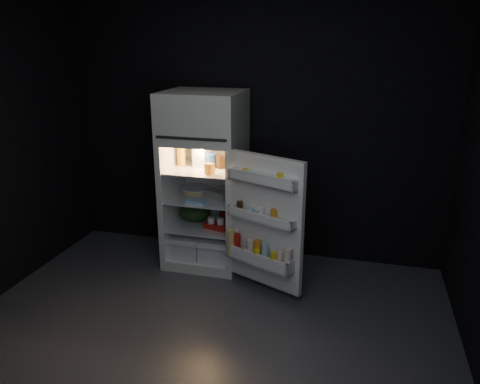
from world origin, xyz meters
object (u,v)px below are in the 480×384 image
(refrigerator, at_px, (205,174))
(fridge_door, at_px, (264,225))
(egg_carton, at_px, (217,195))
(milk_jug, at_px, (202,155))
(yogurt_tray, at_px, (217,226))

(refrigerator, relative_size, fridge_door, 1.46)
(refrigerator, height_order, egg_carton, refrigerator)
(egg_carton, bearing_deg, fridge_door, -14.84)
(milk_jug, xyz_separation_m, yogurt_tray, (0.19, -0.14, -0.69))
(refrigerator, xyz_separation_m, yogurt_tray, (0.15, -0.13, -0.50))
(fridge_door, bearing_deg, refrigerator, 143.92)
(refrigerator, bearing_deg, fridge_door, -36.08)
(refrigerator, height_order, milk_jug, refrigerator)
(refrigerator, xyz_separation_m, egg_carton, (0.13, -0.06, -0.19))
(yogurt_tray, bearing_deg, milk_jug, 159.11)
(fridge_door, bearing_deg, milk_jug, 144.78)
(refrigerator, bearing_deg, yogurt_tray, -39.89)
(fridge_door, distance_m, yogurt_tray, 0.73)
(refrigerator, bearing_deg, milk_jug, 168.54)
(fridge_door, distance_m, egg_carton, 0.76)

